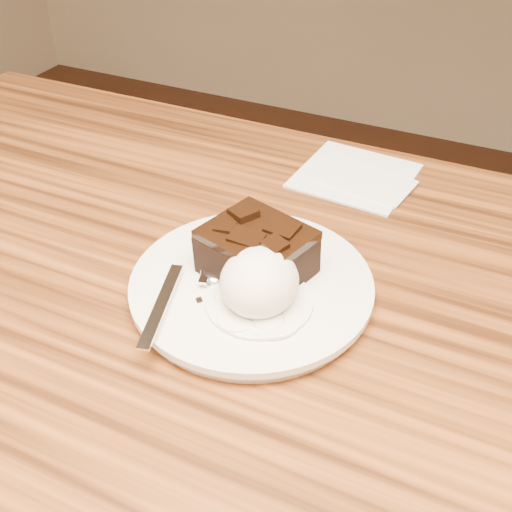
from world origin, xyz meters
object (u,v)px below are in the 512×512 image
at_px(ice_cream_scoop, 259,282).
at_px(napkin, 355,175).
at_px(brownie, 257,255).
at_px(spoon, 216,270).
at_px(plate, 251,288).

bearing_deg(ice_cream_scoop, napkin, 89.60).
xyz_separation_m(brownie, spoon, (-0.03, -0.02, -0.02)).
relative_size(brownie, napkin, 0.68).
xyz_separation_m(brownie, ice_cream_scoop, (0.02, -0.04, 0.00)).
xyz_separation_m(brownie, napkin, (0.02, 0.24, -0.04)).
height_order(plate, brownie, brownie).
bearing_deg(ice_cream_scoop, brownie, 117.81).
xyz_separation_m(spoon, napkin, (0.06, 0.26, -0.02)).
height_order(plate, napkin, plate).
distance_m(ice_cream_scoop, napkin, 0.28).
bearing_deg(napkin, brownie, -95.27).
distance_m(brownie, napkin, 0.24).
bearing_deg(brownie, spoon, -150.39).
xyz_separation_m(plate, spoon, (-0.03, -0.01, 0.01)).
distance_m(spoon, napkin, 0.26).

